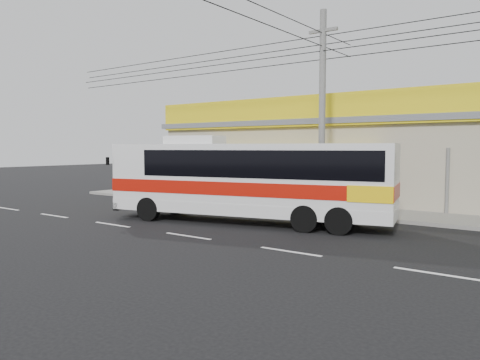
{
  "coord_description": "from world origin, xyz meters",
  "views": [
    {
      "loc": [
        10.72,
        -14.12,
        3.02
      ],
      "look_at": [
        -1.12,
        2.0,
        1.62
      ],
      "focal_mm": 35.0,
      "sensor_mm": 36.0,
      "label": 1
    }
  ],
  "objects_px": {
    "motorbike_red": "(223,191)",
    "coach_bus": "(252,177)",
    "utility_pole": "(323,46)",
    "motorbike_dark": "(139,183)"
  },
  "relations": [
    {
      "from": "coach_bus",
      "to": "motorbike_red",
      "type": "xyz_separation_m",
      "value": [
        -4.92,
        4.4,
        -1.16
      ]
    },
    {
      "from": "motorbike_dark",
      "to": "utility_pole",
      "type": "xyz_separation_m",
      "value": [
        14.74,
        -2.29,
        6.86
      ]
    },
    {
      "from": "motorbike_red",
      "to": "motorbike_dark",
      "type": "bearing_deg",
      "value": 60.73
    },
    {
      "from": "motorbike_dark",
      "to": "coach_bus",
      "type": "bearing_deg",
      "value": -112.41
    },
    {
      "from": "motorbike_red",
      "to": "utility_pole",
      "type": "relative_size",
      "value": 0.06
    },
    {
      "from": "motorbike_red",
      "to": "coach_bus",
      "type": "bearing_deg",
      "value": -148.85
    },
    {
      "from": "motorbike_red",
      "to": "utility_pole",
      "type": "distance_m",
      "value": 9.02
    },
    {
      "from": "motorbike_red",
      "to": "motorbike_dark",
      "type": "height_order",
      "value": "motorbike_red"
    },
    {
      "from": "coach_bus",
      "to": "motorbike_red",
      "type": "relative_size",
      "value": 5.46
    },
    {
      "from": "coach_bus",
      "to": "motorbike_dark",
      "type": "bearing_deg",
      "value": 142.28
    }
  ]
}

